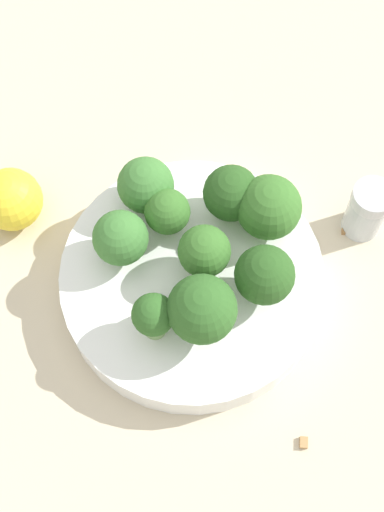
% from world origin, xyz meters
% --- Properties ---
extents(ground_plane, '(3.00, 3.00, 0.00)m').
position_xyz_m(ground_plane, '(0.00, 0.00, 0.00)').
color(ground_plane, beige).
extents(bowl, '(0.22, 0.22, 0.03)m').
position_xyz_m(bowl, '(0.00, 0.00, 0.02)').
color(bowl, white).
rests_on(bowl, ground_plane).
extents(broccoli_floret_0, '(0.04, 0.04, 0.05)m').
position_xyz_m(broccoli_floret_0, '(0.05, 0.00, 0.06)').
color(broccoli_floret_0, '#8EB770').
rests_on(broccoli_floret_0, bowl).
extents(broccoli_floret_1, '(0.05, 0.05, 0.07)m').
position_xyz_m(broccoli_floret_1, '(-0.05, 0.01, 0.07)').
color(broccoli_floret_1, '#7A9E5B').
rests_on(broccoli_floret_1, bowl).
extents(broccoli_floret_2, '(0.04, 0.04, 0.05)m').
position_xyz_m(broccoli_floret_2, '(0.00, -0.01, 0.06)').
color(broccoli_floret_2, '#8EB770').
rests_on(broccoli_floret_2, bowl).
extents(broccoli_floret_3, '(0.05, 0.05, 0.06)m').
position_xyz_m(broccoli_floret_3, '(0.04, -0.05, 0.06)').
color(broccoli_floret_3, '#84AD66').
rests_on(broccoli_floret_3, bowl).
extents(broccoli_floret_4, '(0.05, 0.05, 0.06)m').
position_xyz_m(broccoli_floret_4, '(0.01, -0.08, 0.07)').
color(broccoli_floret_4, '#84AD66').
rests_on(broccoli_floret_4, bowl).
extents(broccoli_floret_5, '(0.03, 0.03, 0.05)m').
position_xyz_m(broccoli_floret_5, '(-0.03, 0.05, 0.06)').
color(broccoli_floret_5, '#7A9E5B').
rests_on(broccoli_floret_5, bowl).
extents(broccoli_floret_6, '(0.05, 0.05, 0.05)m').
position_xyz_m(broccoli_floret_6, '(0.08, 0.01, 0.06)').
color(broccoli_floret_6, '#8EB770').
rests_on(broccoli_floret_6, bowl).
extents(broccoli_floret_7, '(0.05, 0.05, 0.06)m').
position_xyz_m(broccoli_floret_7, '(-0.04, -0.04, 0.07)').
color(broccoli_floret_7, '#8EB770').
rests_on(broccoli_floret_7, bowl).
extents(broccoli_floret_8, '(0.05, 0.05, 0.05)m').
position_xyz_m(broccoli_floret_8, '(0.04, 0.04, 0.06)').
color(broccoli_floret_8, '#8EB770').
rests_on(broccoli_floret_8, bowl).
extents(pepper_shaker, '(0.04, 0.04, 0.06)m').
position_xyz_m(pepper_shaker, '(-0.01, -0.16, 0.03)').
color(pepper_shaker, '#B2B7BC').
rests_on(pepper_shaker, ground_plane).
extents(lemon_wedge, '(0.06, 0.06, 0.06)m').
position_xyz_m(lemon_wedge, '(0.13, 0.11, 0.03)').
color(lemon_wedge, yellow).
rests_on(lemon_wedge, ground_plane).
extents(almond_crumb_0, '(0.01, 0.01, 0.01)m').
position_xyz_m(almond_crumb_0, '(-0.16, -0.02, 0.00)').
color(almond_crumb_0, '#AD7F4C').
rests_on(almond_crumb_0, ground_plane).
extents(almond_crumb_1, '(0.01, 0.01, 0.01)m').
position_xyz_m(almond_crumb_1, '(-0.01, -0.15, 0.00)').
color(almond_crumb_1, olive).
rests_on(almond_crumb_1, ground_plane).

